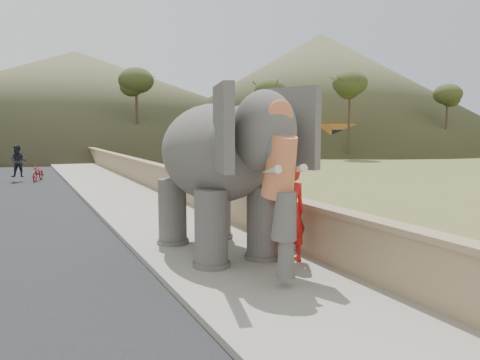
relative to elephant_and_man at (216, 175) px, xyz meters
name	(u,v)px	position (x,y,z in m)	size (l,w,h in m)	color
ground	(363,353)	(-0.02, -4.62, -1.74)	(160.00, 160.00, 0.00)	olive
walkway	(149,212)	(-0.02, 5.38, -1.66)	(3.00, 120.00, 0.15)	#9E9687
parapet	(199,194)	(1.63, 5.38, -1.19)	(0.30, 120.00, 1.10)	tan
distant_car	(244,150)	(15.13, 29.59, -1.02)	(1.70, 4.23, 1.44)	silver
bus_white	(317,140)	(23.71, 30.39, -0.19)	(2.50, 11.00, 3.10)	beige
bus_orange	(364,139)	(28.21, 28.53, -0.19)	(2.50, 11.00, 3.10)	#C56C22
hill_right	(320,91)	(35.98, 47.38, 6.26)	(56.00, 56.00, 16.00)	brown
hill_far	(77,99)	(4.98, 65.38, 5.26)	(80.00, 80.00, 14.00)	brown
elephant_and_man	(216,175)	(0.00, 0.00, 0.00)	(2.53, 4.54, 3.20)	#655F5B
motorcyclist	(29,167)	(-3.11, 16.85, -1.01)	(1.87, 1.81, 1.86)	maroon
trees	(127,111)	(3.57, 24.74, 2.18)	(48.75, 45.34, 9.09)	#473828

